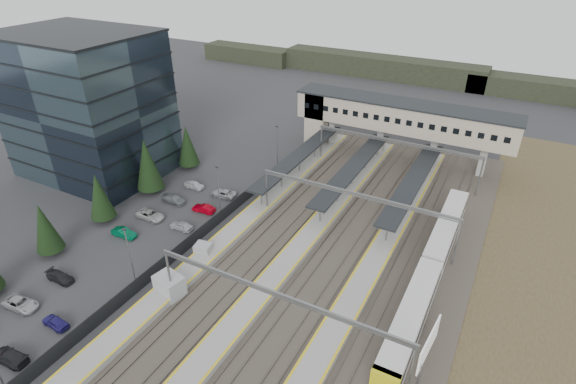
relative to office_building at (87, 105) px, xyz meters
The scene contains 15 objects.
ground 39.86m from the office_building, 18.43° to the right, with size 220.00×220.00×0.00m, color #2B2B2D.
office_building is the anchor object (origin of this frame).
conifer_row 22.40m from the office_building, 48.57° to the right, with size 4.42×49.82×9.50m.
car_park 30.92m from the office_building, 39.39° to the right, with size 10.54×44.66×1.26m.
lampposts 31.00m from the office_building, 21.00° to the right, with size 0.50×53.25×8.07m.
fence 32.32m from the office_building, 13.35° to the right, with size 0.08×90.00×2.00m.
relay_cabin_near 40.16m from the office_building, 30.46° to the right, with size 3.72×3.01×2.77m.
relay_cabin_far 36.16m from the office_building, 20.05° to the right, with size 2.39×2.11×1.94m.
rail_corridor 47.39m from the office_building, ahead, with size 34.00×90.00×0.92m.
canopies 46.29m from the office_building, 19.23° to the left, with size 23.10×30.00×3.28m.
footbridge 53.18m from the office_building, 34.47° to the left, with size 40.40×6.40×11.20m.
gantries 49.23m from the office_building, 10.62° to the right, with size 28.40×62.28×7.17m.
train 60.95m from the office_building, ahead, with size 2.69×37.35×3.38m.
billboard 65.18m from the office_building, 14.30° to the right, with size 0.71×5.85×4.96m.
treeline_far 100.53m from the office_building, 53.31° to the left, with size 170.00×19.00×7.00m.
Camera 1 is at (28.73, -36.63, 37.61)m, focal length 28.00 mm.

